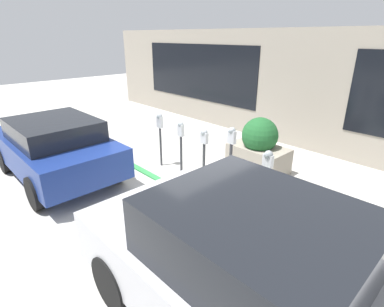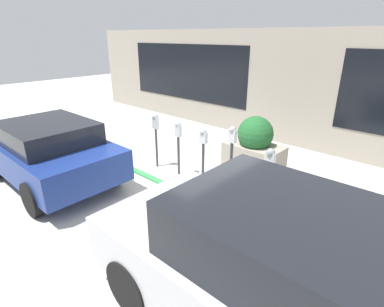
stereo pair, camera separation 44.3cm
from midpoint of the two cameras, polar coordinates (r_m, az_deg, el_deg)
ground_plane at (r=6.62m, az=0.88°, el=-7.51°), size 40.00×40.00×0.00m
curb_strip at (r=6.56m, az=0.38°, el=-7.59°), size 19.00×0.16×0.04m
building_facade at (r=9.56m, az=21.08°, el=11.20°), size 19.00×0.17×3.43m
parking_meter_nearest at (r=5.70m, az=16.29°, el=-2.90°), size 0.19×0.16×1.30m
parking_meter_second at (r=6.07m, az=9.53°, el=0.69°), size 0.17×0.14×1.55m
parking_meter_middle at (r=6.54m, az=4.26°, el=1.28°), size 0.18×0.15×1.35m
parking_meter_fourth at (r=7.11m, az=-0.34°, el=2.82°), size 0.16×0.13×1.35m
parking_meter_farthest at (r=7.62m, az=-4.46°, el=4.79°), size 0.17×0.15×1.41m
planter_box at (r=7.67m, az=14.22°, el=1.02°), size 1.44×0.89×1.38m
parked_car_front at (r=3.56m, az=13.52°, el=-20.49°), size 4.01×2.04×1.69m
parked_car_middle at (r=7.63m, az=-23.13°, el=1.17°), size 3.85×1.94×1.46m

